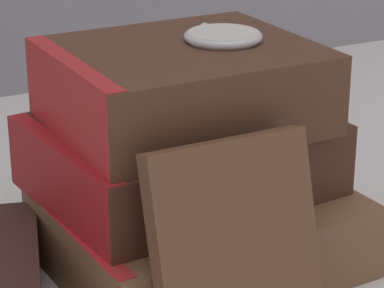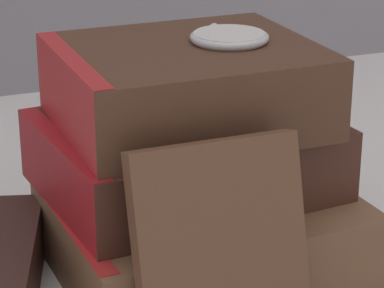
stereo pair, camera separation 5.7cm
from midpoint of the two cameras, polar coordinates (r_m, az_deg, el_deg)
name	(u,v)px [view 2 (the right image)]	position (r m, az deg, el deg)	size (l,w,h in m)	color
ground_plane	(124,280)	(0.60, -1.55, -8.59)	(3.00, 3.00, 0.00)	silver
book_flat_bottom	(194,231)	(0.61, 2.79, -5.54)	(0.20, 0.16, 0.05)	brown
book_flat_middle	(177,156)	(0.60, 1.77, -0.81)	(0.19, 0.16, 0.05)	#422319
book_flat_top	(179,87)	(0.58, 2.00, 3.57)	(0.16, 0.14, 0.05)	#4C2D1E
book_leaning_front	(222,257)	(0.51, 5.07, -7.13)	(0.10, 0.05, 0.12)	brown
pocket_watch	(229,37)	(0.58, 5.14, 6.66)	(0.05, 0.05, 0.01)	silver
reading_glasses	(32,202)	(0.71, -7.79, -3.68)	(0.10, 0.06, 0.00)	black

